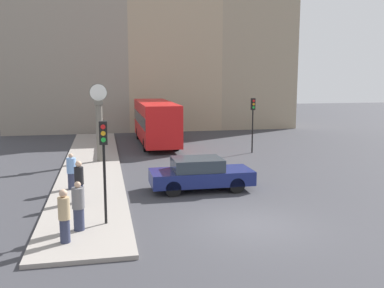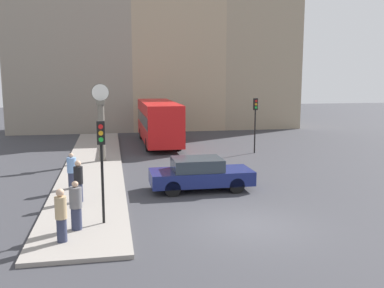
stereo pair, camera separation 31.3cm
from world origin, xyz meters
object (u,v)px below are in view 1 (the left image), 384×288
object	(u,v)px
pedestrian_blue_stripe	(72,172)
pedestrian_grey_jacket	(78,206)
street_clock	(99,124)
pedestrian_tan_coat	(64,216)
sedan_car	(200,174)
pedestrian_black_jacket	(79,182)
traffic_light_near	(104,151)
traffic_light_far	(253,114)
bus_distant	(156,120)

from	to	relation	value
pedestrian_blue_stripe	pedestrian_grey_jacket	xyz separation A→B (m)	(0.56, -5.26, 0.01)
street_clock	pedestrian_tan_coat	bearing A→B (deg)	-94.51
sedan_car	pedestrian_black_jacket	size ratio (longest dim) A/B	2.74
traffic_light_near	pedestrian_blue_stripe	bearing A→B (deg)	106.31
sedan_car	pedestrian_blue_stripe	bearing A→B (deg)	171.76
traffic_light_near	traffic_light_far	size ratio (longest dim) A/B	0.96
pedestrian_black_jacket	pedestrian_grey_jacket	bearing A→B (deg)	-87.55
sedan_car	pedestrian_grey_jacket	world-z (taller)	pedestrian_grey_jacket
pedestrian_blue_stripe	pedestrian_tan_coat	size ratio (longest dim) A/B	0.97
bus_distant	pedestrian_grey_jacket	bearing A→B (deg)	-104.63
pedestrian_blue_stripe	sedan_car	bearing A→B (deg)	-8.24
pedestrian_black_jacket	pedestrian_blue_stripe	distance (m)	2.16
traffic_light_near	pedestrian_grey_jacket	xyz separation A→B (m)	(-0.84, -0.46, -1.68)
sedan_car	traffic_light_near	bearing A→B (deg)	-135.87
traffic_light_far	pedestrian_tan_coat	bearing A→B (deg)	-127.83
traffic_light_near	sedan_car	bearing A→B (deg)	44.13
traffic_light_far	traffic_light_near	bearing A→B (deg)	-127.61
sedan_car	traffic_light_near	xyz separation A→B (m)	(-4.12, -4.00, 1.87)
traffic_light_far	pedestrian_black_jacket	world-z (taller)	traffic_light_far
sedan_car	pedestrian_blue_stripe	size ratio (longest dim) A/B	2.86
pedestrian_grey_jacket	street_clock	bearing A→B (deg)	86.86
pedestrian_blue_stripe	pedestrian_black_jacket	bearing A→B (deg)	-78.52
bus_distant	pedestrian_black_jacket	world-z (taller)	bus_distant
bus_distant	traffic_light_near	world-z (taller)	traffic_light_near
bus_distant	sedan_car	bearing A→B (deg)	-88.44
traffic_light_near	pedestrian_grey_jacket	world-z (taller)	traffic_light_near
street_clock	traffic_light_far	bearing A→B (deg)	8.78
pedestrian_blue_stripe	pedestrian_tan_coat	distance (m)	6.23
bus_distant	pedestrian_tan_coat	bearing A→B (deg)	-104.90
bus_distant	pedestrian_grey_jacket	distance (m)	18.24
bus_distant	pedestrian_grey_jacket	xyz separation A→B (m)	(-4.60, -17.63, -0.86)
traffic_light_near	pedestrian_tan_coat	distance (m)	2.49
pedestrian_tan_coat	traffic_light_far	bearing A→B (deg)	52.17
bus_distant	pedestrian_tan_coat	world-z (taller)	bus_distant
street_clock	pedestrian_black_jacket	bearing A→B (deg)	-95.27
pedestrian_blue_stripe	pedestrian_grey_jacket	bearing A→B (deg)	-83.88
traffic_light_near	traffic_light_far	xyz separation A→B (m)	(9.53, 12.38, -0.03)
street_clock	pedestrian_black_jacket	size ratio (longest dim) A/B	2.71
bus_distant	street_clock	world-z (taller)	street_clock
street_clock	pedestrian_black_jacket	distance (m)	8.33
street_clock	pedestrian_black_jacket	world-z (taller)	street_clock
bus_distant	pedestrian_blue_stripe	xyz separation A→B (m)	(-5.17, -12.37, -0.87)
pedestrian_black_jacket	pedestrian_grey_jacket	distance (m)	3.15
pedestrian_black_jacket	traffic_light_near	bearing A→B (deg)	-70.02
traffic_light_near	pedestrian_grey_jacket	bearing A→B (deg)	-151.18
sedan_car	bus_distant	world-z (taller)	bus_distant
pedestrian_tan_coat	pedestrian_black_jacket	bearing A→B (deg)	87.02
traffic_light_far	bus_distant	bearing A→B (deg)	140.27
traffic_light_far	pedestrian_black_jacket	bearing A→B (deg)	-137.30
bus_distant	traffic_light_far	distance (m)	7.55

